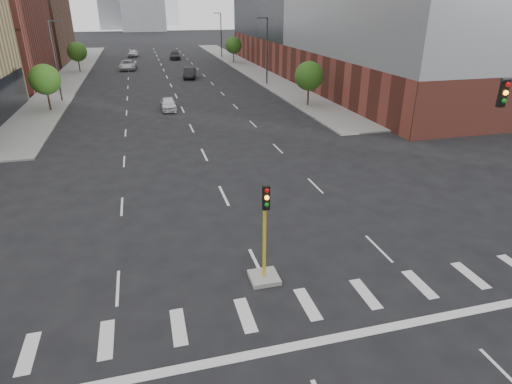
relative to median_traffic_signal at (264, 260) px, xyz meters
name	(u,v)px	position (x,y,z in m)	size (l,w,h in m)	color
sidewalk_left_far	(73,73)	(-15.00, 65.03, -0.90)	(5.00, 92.00, 0.15)	gray
sidewalk_right_far	(246,67)	(15.00, 65.03, -0.90)	(5.00, 92.00, 0.15)	gray
building_left_far_b	(10,28)	(-27.50, 83.03, 5.53)	(20.00, 24.00, 13.00)	brown
building_right_main	(358,2)	(29.50, 51.03, 10.03)	(24.00, 70.00, 22.00)	brown
median_traffic_signal	(264,260)	(0.00, 0.00, 0.00)	(1.20, 1.20, 4.40)	#999993
streetlight_right_a	(267,48)	(13.41, 46.03, 4.04)	(1.60, 0.22, 9.07)	#2D2D30
streetlight_right_b	(221,33)	(13.41, 81.03, 4.04)	(1.60, 0.22, 9.07)	#2D2D30
streetlight_left	(55,58)	(-13.41, 41.03, 4.04)	(1.60, 0.22, 9.07)	#2D2D30
tree_left_near	(45,79)	(-14.00, 36.03, 2.42)	(3.20, 3.20, 4.85)	#382619
tree_left_far	(77,52)	(-14.00, 66.03, 2.42)	(3.20, 3.20, 4.85)	#382619
tree_right_near	(309,76)	(14.00, 31.03, 2.42)	(3.20, 3.20, 4.85)	#382619
tree_right_far	(233,45)	(14.00, 71.03, 2.42)	(3.20, 3.20, 4.85)	#382619
car_near_left	(168,104)	(-1.50, 33.14, -0.27)	(1.66, 4.13, 1.41)	silver
car_mid_right	(190,73)	(3.42, 54.68, -0.16)	(1.73, 4.96, 1.63)	black
car_far_left	(128,65)	(-6.03, 67.19, -0.16)	(2.71, 5.87, 1.63)	silver
car_deep_right	(175,55)	(3.47, 80.94, -0.19)	(2.18, 5.37, 1.56)	black
car_distant	(133,53)	(-5.10, 87.71, -0.16)	(1.92, 4.76, 1.62)	silver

